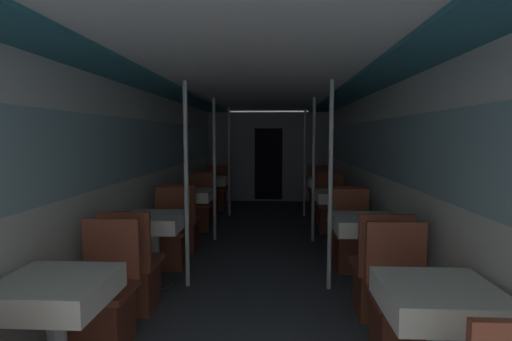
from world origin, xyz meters
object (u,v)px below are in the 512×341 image
object	(u,v)px
support_pole_left_1	(186,185)
chair_left_far_2	(200,213)
chair_left_near_2	(182,230)
dining_table_right_0	(438,308)
support_pole_right_1	(330,186)
chair_right_near_2	(343,232)
dining_table_left_3	(212,183)
support_pole_right_3	(305,162)
support_pole_left_3	(229,162)
dining_table_right_1	(364,229)
chair_left_near_1	(133,279)
dining_table_right_2	(337,200)
dining_table_right_3	(323,184)
chair_right_far_1	(352,245)
support_pole_right_2	(313,170)
dining_table_left_2	(192,198)
chair_left_far_0	(103,309)
chair_left_far_3	(216,196)
chair_right_far_2	(331,214)
dining_table_left_1	(154,226)
chair_left_far_1	(170,242)
chair_right_near_3	(326,207)
chair_right_far_3	(319,197)
dining_table_left_0	(55,299)
chair_right_near_1	(379,284)
chair_left_near_3	(206,206)
chair_right_far_0	(401,316)

from	to	relation	value
support_pole_left_1	chair_left_far_2	bearing A→B (deg)	98.05
chair_left_near_2	dining_table_right_0	size ratio (longest dim) A/B	1.24
support_pole_right_1	chair_right_near_2	distance (m)	1.46
dining_table_left_3	support_pole_right_3	distance (m)	1.82
support_pole_left_3	dining_table_right_1	distance (m)	4.04
support_pole_left_1	chair_left_near_1	bearing A→B (deg)	-119.55
dining_table_right_2	dining_table_right_3	distance (m)	1.80
chair_right_far_1	support_pole_right_2	bearing A→B (deg)	-74.23
dining_table_left_2	chair_right_near_2	world-z (taller)	chair_right_near_2
dining_table_left_3	support_pole_left_3	distance (m)	0.54
chair_left_near_1	dining_table_left_2	bearing A→B (deg)	90.00
chair_right_far_1	chair_right_near_2	bearing A→B (deg)	-90.00
chair_left_far_0	dining_table_left_3	bearing A→B (deg)	-90.00
dining_table_left_2	dining_table_left_3	distance (m)	1.80
chair_left_far_0	dining_table_right_3	bearing A→B (deg)	-113.66
chair_left_far_3	chair_right_far_2	xyz separation A→B (m)	(2.11, -1.80, 0.00)
chair_left_near_1	dining_table_right_3	xyz separation A→B (m)	(2.11, 4.21, 0.33)
support_pole_right_1	chair_right_near_2	bearing A→B (deg)	74.23
dining_table_left_1	dining_table_left_3	distance (m)	3.61
chair_left_far_1	chair_right_near_3	size ratio (longest dim) A/B	1.00
chair_left_far_1	support_pole_left_1	xyz separation A→B (m)	(0.34, -0.60, 0.75)
support_pole_left_1	chair_right_far_3	distance (m)	4.62
chair_left_far_2	support_pole_left_3	xyz separation A→B (m)	(0.34, 1.20, 0.75)
dining_table_left_2	support_pole_right_2	distance (m)	1.82
dining_table_left_0	dining_table_left_3	size ratio (longest dim) A/B	1.00
chair_left_far_2	chair_right_near_1	xyz separation A→B (m)	(2.11, -3.00, 0.00)
dining_table_right_3	chair_right_far_3	size ratio (longest dim) A/B	0.81
chair_left_near_2	dining_table_right_2	size ratio (longest dim) A/B	1.24
dining_table_left_2	support_pole_right_2	size ratio (longest dim) A/B	0.36
chair_left_far_0	chair_left_far_3	world-z (taller)	same
chair_left_near_3	dining_table_right_0	distance (m)	5.26
dining_table_left_0	chair_left_far_1	world-z (taller)	chair_left_far_1
dining_table_right_3	dining_table_right_0	bearing A→B (deg)	-90.00
chair_left_near_2	chair_left_far_2	bearing A→B (deg)	90.00
dining_table_right_0	chair_left_near_3	bearing A→B (deg)	113.66
chair_left_far_1	chair_right_far_1	distance (m)	2.11
chair_right_near_2	dining_table_right_0	bearing A→B (deg)	-90.00
chair_right_far_2	chair_right_near_3	world-z (taller)	same
chair_right_near_2	chair_right_near_3	distance (m)	1.80
dining_table_right_0	chair_right_near_2	world-z (taller)	chair_right_near_2
support_pole_left_3	dining_table_right_2	distance (m)	2.56
dining_table_right_1	chair_right_far_2	distance (m)	2.43
chair_left_far_3	chair_right_far_0	bearing A→B (deg)	111.29
chair_left_near_3	dining_table_right_3	distance (m)	2.22
chair_left_far_3	dining_table_right_0	size ratio (longest dim) A/B	1.24
dining_table_right_0	chair_right_near_2	xyz separation A→B (m)	(0.00, 3.01, -0.33)
dining_table_left_2	chair_right_near_2	bearing A→B (deg)	-15.88
chair_right_far_0	dining_table_right_1	world-z (taller)	chair_right_far_0
dining_table_right_1	dining_table_right_3	bearing A→B (deg)	90.00
chair_right_far_2	chair_left_far_0	bearing A→B (deg)	59.70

